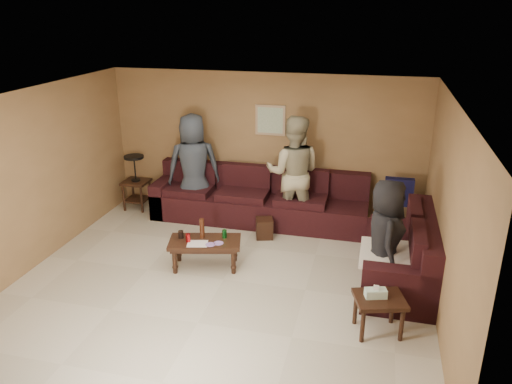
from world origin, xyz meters
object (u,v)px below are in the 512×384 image
waste_bin (264,228)px  person_right (385,239)px  side_table_right (379,302)px  person_middle (293,173)px  end_table_left (136,181)px  coffee_table (205,244)px  person_left (194,167)px  sectional_sofa (300,220)px

waste_bin → person_right: bearing=-34.2°
side_table_right → person_middle: bearing=118.7°
waste_bin → person_middle: person_middle is taller
end_table_left → person_right: (4.41, -1.90, 0.25)m
side_table_right → person_middle: size_ratio=0.34×
coffee_table → person_right: person_right is taller
end_table_left → person_left: (1.17, -0.09, 0.40)m
coffee_table → waste_bin: coffee_table is taller
waste_bin → end_table_left: bearing=165.8°
side_table_right → person_left: person_left is taller
waste_bin → person_left: 1.68m
sectional_sofa → person_middle: (-0.21, 0.46, 0.63)m
coffee_table → person_middle: 2.04m
person_left → person_right: 3.71m
coffee_table → person_middle: size_ratio=0.57×
person_right → sectional_sofa: bearing=36.0°
waste_bin → person_middle: size_ratio=0.17×
side_table_right → person_middle: (-1.46, 2.67, 0.56)m
waste_bin → person_middle: 1.03m
side_table_right → waste_bin: side_table_right is taller
coffee_table → end_table_left: end_table_left is taller
end_table_left → person_right: size_ratio=0.64×
end_table_left → person_middle: 2.95m
waste_bin → side_table_right: bearing=-49.4°
sectional_sofa → person_left: bearing=166.2°
coffee_table → side_table_right: size_ratio=1.67×
end_table_left → person_left: person_left is taller
person_middle → sectional_sofa: bearing=111.6°
coffee_table → person_right: size_ratio=0.70×
person_right → coffee_table: bearing=79.8°
person_left → person_middle: person_middle is taller
person_middle → person_right: size_ratio=1.22×
end_table_left → person_left: bearing=-4.2°
sectional_sofa → coffee_table: (-1.18, -1.23, 0.03)m
coffee_table → end_table_left: bearing=137.3°
end_table_left → person_middle: (2.92, -0.11, 0.43)m
person_left → person_middle: bearing=155.8°
end_table_left → waste_bin: bearing=-14.2°
person_left → coffee_table: bearing=91.0°
end_table_left → coffee_table: bearing=-42.7°
coffee_table → end_table_left: 2.66m
sectional_sofa → person_left: (-1.96, 0.48, 0.60)m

